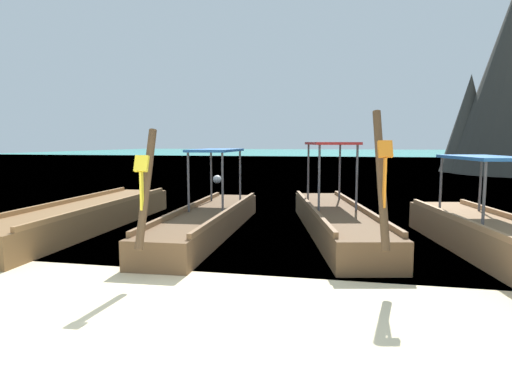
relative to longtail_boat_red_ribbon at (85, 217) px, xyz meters
The scene contains 7 objects.
ground 6.57m from the longtail_boat_red_ribbon, 49.03° to the right, with size 120.00×120.00×0.00m, color beige.
sea_water 57.41m from the longtail_boat_red_ribbon, 85.70° to the left, with size 120.00×120.00×0.00m, color #2DB29E.
longtail_boat_red_ribbon is the anchor object (origin of this frame).
longtail_boat_yellow_ribbon 3.00m from the longtail_boat_red_ribbon, ahead, with size 1.37×6.93×2.27m.
longtail_boat_orange_ribbon 5.87m from the longtail_boat_red_ribbon, ahead, with size 2.54×7.10×2.54m.
longtail_boat_violet_ribbon 8.79m from the longtail_boat_red_ribbon, ahead, with size 2.31×6.80×2.86m.
mooring_buoy_near 11.83m from the longtail_boat_red_ribbon, 91.56° to the left, with size 0.42×0.42×0.42m.
Camera 1 is at (1.83, -4.44, 2.07)m, focal length 31.44 mm.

